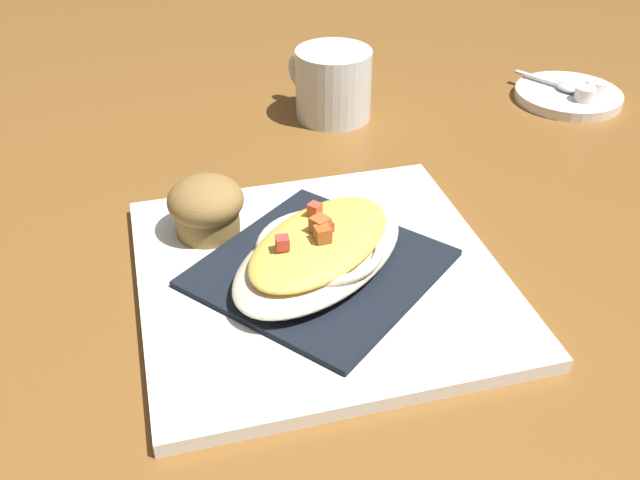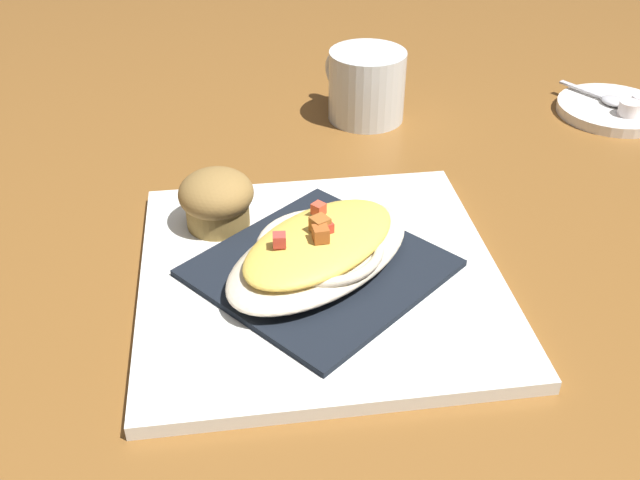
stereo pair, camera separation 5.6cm
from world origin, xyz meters
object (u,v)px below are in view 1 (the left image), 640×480
at_px(muffin, 206,206).
at_px(creamer_cup_1, 595,88).
at_px(square_plate, 320,276).
at_px(spoon, 565,86).
at_px(creamer_saucer, 568,96).
at_px(coffee_mug, 332,87).
at_px(gratin_dish, 320,249).
at_px(creamer_cup_0, 585,94).

height_order(muffin, creamer_cup_1, muffin).
bearing_deg(muffin, creamer_cup_1, 24.74).
distance_m(square_plate, muffin, 0.12).
bearing_deg(spoon, creamer_saucer, -53.78).
bearing_deg(creamer_cup_1, muffin, -155.26).
relative_size(muffin, coffee_mug, 0.61).
bearing_deg(gratin_dish, creamer_cup_1, 36.94).
xyz_separation_m(muffin, creamer_saucer, (0.44, 0.23, -0.03)).
relative_size(spoon, creamer_cup_0, 3.41).
height_order(spoon, creamer_cup_0, creamer_cup_0).
relative_size(square_plate, creamer_cup_1, 11.86).
bearing_deg(creamer_cup_1, creamer_saucer, 152.00).
bearing_deg(creamer_saucer, gratin_dish, -139.87).
distance_m(gratin_dish, muffin, 0.11).
relative_size(muffin, spoon, 0.79).
bearing_deg(spoon, coffee_mug, -179.96).
bearing_deg(creamer_cup_0, creamer_saucer, 100.44).
distance_m(gratin_dish, creamer_saucer, 0.46).
distance_m(muffin, creamer_cup_1, 0.51).
relative_size(creamer_cup_0, creamer_cup_1, 1.00).
bearing_deg(square_plate, creamer_saucer, 40.13).
bearing_deg(creamer_cup_0, square_plate, -143.02).
bearing_deg(spoon, square_plate, -139.18).
xyz_separation_m(creamer_saucer, spoon, (-0.00, 0.00, 0.01)).
height_order(creamer_saucer, spoon, spoon).
height_order(gratin_dish, creamer_cup_1, gratin_dish).
height_order(gratin_dish, creamer_cup_0, gratin_dish).
distance_m(coffee_mug, creamer_saucer, 0.29).
bearing_deg(creamer_cup_0, spoon, 104.63).
bearing_deg(creamer_cup_1, creamer_cup_0, -143.78).
height_order(creamer_cup_0, creamer_cup_1, same).
distance_m(creamer_cup_0, creamer_cup_1, 0.02).
height_order(square_plate, spoon, spoon).
bearing_deg(square_plate, spoon, 40.82).
relative_size(muffin, creamer_cup_0, 2.69).
height_order(muffin, spoon, muffin).
xyz_separation_m(coffee_mug, spoon, (0.28, 0.00, -0.02)).
bearing_deg(gratin_dish, creamer_saucer, 40.13).
distance_m(creamer_saucer, spoon, 0.01).
relative_size(gratin_dish, muffin, 3.03).
distance_m(gratin_dish, creamer_cup_0, 0.45).
bearing_deg(spoon, creamer_cup_1, -32.19).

